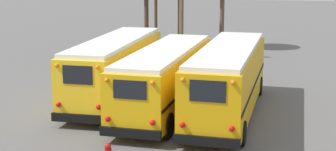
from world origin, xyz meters
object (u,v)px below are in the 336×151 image
utility_pole (182,0)px  school_bus_0 (116,67)px  school_bus_1 (166,77)px  school_bus_2 (228,78)px

utility_pole → school_bus_0: bearing=-94.9°
school_bus_1 → utility_pole: bearing=98.0°
school_bus_0 → school_bus_1: bearing=-25.3°
utility_pole → school_bus_2: bearing=-70.5°
school_bus_2 → utility_pole: size_ratio=1.31×
school_bus_2 → school_bus_1: bearing=178.3°
school_bus_2 → utility_pole: 14.84m
school_bus_0 → school_bus_2: 6.11m
school_bus_0 → school_bus_1: school_bus_0 is taller
school_bus_1 → school_bus_0: bearing=154.7°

